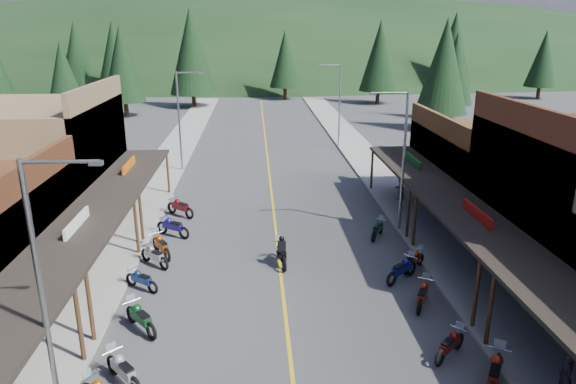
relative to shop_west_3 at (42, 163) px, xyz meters
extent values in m
plane|color=#38383A|center=(13.78, -11.30, -3.52)|extent=(220.00, 220.00, 0.00)
cube|color=gold|center=(13.78, 8.70, -3.51)|extent=(0.15, 90.00, 0.01)
cube|color=gray|center=(5.08, 8.70, -3.44)|extent=(3.40, 94.00, 0.15)
cube|color=gray|center=(22.48, 8.70, -3.44)|extent=(3.40, 94.00, 0.15)
cylinder|color=#472D19|center=(6.58, -14.70, -2.02)|extent=(0.16, 0.16, 3.00)
cube|color=#3F2111|center=(3.63, -9.60, -0.42)|extent=(0.30, 9.00, 6.20)
cube|color=black|center=(5.08, -9.60, -0.52)|extent=(3.20, 9.00, 0.18)
cylinder|color=#472D19|center=(6.58, -13.50, -2.02)|extent=(0.16, 0.16, 3.00)
cylinder|color=#472D19|center=(6.58, -5.70, -2.02)|extent=(0.16, 0.16, 3.00)
cube|color=silver|center=(5.08, -9.60, -0.32)|extent=(0.12, 3.00, 0.70)
cube|color=brown|center=(-0.22, 0.00, -0.02)|extent=(8.00, 10.20, 7.00)
cube|color=brown|center=(3.63, 0.00, 0.58)|extent=(0.30, 10.20, 8.20)
cube|color=black|center=(5.08, 0.00, -0.52)|extent=(3.20, 10.20, 0.18)
cylinder|color=#472D19|center=(6.58, -4.50, -2.02)|extent=(0.16, 0.16, 3.00)
cylinder|color=#472D19|center=(6.58, 4.50, -2.02)|extent=(0.16, 0.16, 3.00)
cube|color=#CC590C|center=(5.08, 0.00, -0.32)|extent=(0.12, 3.00, 0.70)
cylinder|color=#472D19|center=(20.98, -14.70, -2.02)|extent=(0.16, 0.16, 3.00)
cube|color=#562B19|center=(23.93, -9.60, 0.58)|extent=(0.30, 9.00, 8.20)
cube|color=black|center=(22.48, -9.60, -0.52)|extent=(3.20, 9.00, 0.18)
cylinder|color=#472D19|center=(20.98, -13.50, -2.02)|extent=(0.16, 0.16, 3.00)
cylinder|color=#472D19|center=(20.98, -5.70, -2.02)|extent=(0.16, 0.16, 3.00)
cube|color=#B2140F|center=(22.48, -9.60, -0.32)|extent=(0.12, 3.00, 0.70)
cube|color=#4C2D16|center=(27.78, 0.00, -1.02)|extent=(8.00, 10.20, 5.00)
cube|color=#4C2D16|center=(23.93, 0.00, -0.42)|extent=(0.30, 10.20, 6.20)
cube|color=black|center=(22.48, 0.00, -0.52)|extent=(3.20, 10.20, 0.18)
cylinder|color=#472D19|center=(20.98, -4.50, -2.02)|extent=(0.16, 0.16, 3.00)
cylinder|color=#472D19|center=(20.98, 4.50, -2.02)|extent=(0.16, 0.16, 3.00)
cube|color=#14591E|center=(22.48, 0.00, -0.32)|extent=(0.12, 3.00, 0.70)
cylinder|color=gray|center=(6.68, -17.30, 0.48)|extent=(0.16, 0.16, 8.00)
cylinder|color=gray|center=(7.68, -17.30, 4.38)|extent=(2.00, 0.10, 0.10)
cube|color=gray|center=(8.58, -17.30, 4.33)|extent=(0.35, 0.18, 0.12)
cylinder|color=gray|center=(6.68, 10.70, 0.48)|extent=(0.16, 0.16, 8.00)
cylinder|color=gray|center=(7.68, 10.70, 4.38)|extent=(2.00, 0.10, 0.10)
cube|color=gray|center=(8.58, 10.70, 4.33)|extent=(0.35, 0.18, 0.12)
cylinder|color=gray|center=(20.88, -3.30, 0.48)|extent=(0.16, 0.16, 8.00)
cylinder|color=gray|center=(19.88, -3.30, 4.38)|extent=(2.00, 0.10, 0.10)
cube|color=gray|center=(18.98, -3.30, 4.33)|extent=(0.35, 0.18, 0.12)
cylinder|color=gray|center=(20.88, 18.70, 0.48)|extent=(0.16, 0.16, 8.00)
cylinder|color=gray|center=(19.88, 18.70, 4.38)|extent=(2.00, 0.10, 0.10)
cube|color=gray|center=(18.98, 18.70, 4.33)|extent=(0.35, 0.18, 0.12)
ellipsoid|color=black|center=(13.78, 123.70, -3.52)|extent=(310.00, 140.00, 60.00)
cylinder|color=black|center=(-10.22, 58.70, -2.52)|extent=(0.60, 0.60, 2.00)
cone|color=black|center=(-10.22, 58.70, 3.73)|extent=(5.88, 5.88, 10.50)
cylinder|color=black|center=(3.78, 46.70, -2.52)|extent=(0.60, 0.60, 2.00)
cone|color=black|center=(3.78, 46.70, 4.48)|extent=(6.72, 6.72, 12.00)
cylinder|color=black|center=(17.78, 54.70, -2.52)|extent=(0.60, 0.60, 2.00)
cone|color=black|center=(17.78, 54.70, 2.98)|extent=(5.04, 5.04, 9.00)
cylinder|color=black|center=(31.78, 48.70, -2.52)|extent=(0.60, 0.60, 2.00)
cone|color=black|center=(31.78, 48.70, 3.73)|extent=(5.88, 5.88, 10.50)
cylinder|color=black|center=(47.78, 60.70, -2.52)|extent=(0.60, 0.60, 2.00)
cone|color=black|center=(47.78, 60.70, 4.48)|extent=(6.72, 6.72, 12.00)
cylinder|color=black|center=(59.78, 52.70, -2.52)|extent=(0.60, 0.60, 2.00)
cone|color=black|center=(59.78, 52.70, 2.98)|extent=(5.04, 5.04, 9.00)
cylinder|color=black|center=(-18.22, 64.70, -2.52)|extent=(0.60, 0.60, 2.00)
cone|color=black|center=(-18.22, 64.70, 3.73)|extent=(5.88, 5.88, 10.50)
cylinder|color=black|center=(-8.22, 28.70, -2.52)|extent=(0.60, 0.60, 2.00)
cone|color=black|center=(-8.22, 28.70, 2.48)|extent=(4.48, 4.48, 8.00)
cylinder|color=black|center=(37.78, 33.70, -2.52)|extent=(0.60, 0.60, 2.00)
cone|color=black|center=(37.78, 33.70, 2.88)|extent=(4.93, 4.93, 8.80)
cylinder|color=black|center=(-4.22, 38.70, -2.52)|extent=(0.60, 0.60, 2.00)
cone|color=black|center=(-4.22, 38.70, 3.28)|extent=(5.38, 5.38, 9.60)
cylinder|color=black|center=(33.78, 26.70, -2.52)|extent=(0.60, 0.60, 2.00)
cone|color=black|center=(33.78, 26.70, 3.68)|extent=(5.82, 5.82, 10.40)
imported|color=#241C2B|center=(22.06, -17.73, -2.54)|extent=(0.55, 0.69, 1.66)
imported|color=#503B32|center=(22.33, 1.97, -2.55)|extent=(0.91, 0.81, 1.63)
camera|label=1|loc=(12.69, -30.40, 7.64)|focal=32.00mm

